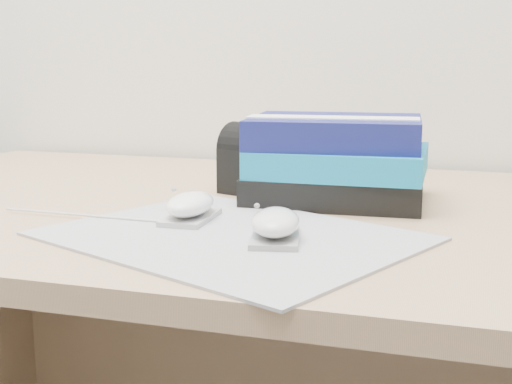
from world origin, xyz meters
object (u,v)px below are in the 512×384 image
(mouse_front, at_px, (275,225))
(book_stack, at_px, (337,160))
(desk, at_px, (339,350))
(mouse_rear, at_px, (190,206))
(pouch, at_px, (264,160))

(mouse_front, height_order, book_stack, book_stack)
(desk, bearing_deg, mouse_rear, -129.16)
(mouse_rear, bearing_deg, pouch, 80.81)
(mouse_rear, height_order, pouch, pouch)
(book_stack, xyz_separation_m, pouch, (-0.12, 0.02, -0.01))
(mouse_rear, xyz_separation_m, pouch, (0.03, 0.21, 0.03))
(desk, xyz_separation_m, pouch, (-0.13, 0.02, 0.29))
(mouse_rear, bearing_deg, desk, 50.84)
(pouch, bearing_deg, desk, -7.30)
(book_stack, relative_size, pouch, 1.87)
(pouch, bearing_deg, book_stack, -8.83)
(pouch, bearing_deg, mouse_rear, -99.19)
(book_stack, distance_m, pouch, 0.12)
(mouse_front, bearing_deg, mouse_rear, 153.53)
(mouse_rear, distance_m, mouse_front, 0.15)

